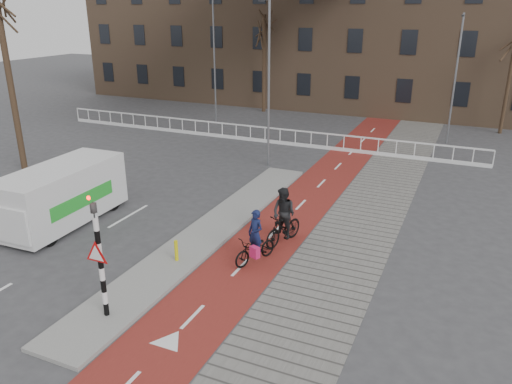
% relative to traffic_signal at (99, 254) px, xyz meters
% --- Properties ---
extents(ground, '(120.00, 120.00, 0.00)m').
position_rel_traffic_signal_xyz_m(ground, '(0.60, 2.02, -1.99)').
color(ground, '#38383A').
rests_on(ground, ground).
extents(bike_lane, '(2.50, 60.00, 0.01)m').
position_rel_traffic_signal_xyz_m(bike_lane, '(2.10, 12.02, -1.98)').
color(bike_lane, maroon).
rests_on(bike_lane, ground).
extents(sidewalk, '(3.00, 60.00, 0.01)m').
position_rel_traffic_signal_xyz_m(sidewalk, '(4.90, 12.02, -1.98)').
color(sidewalk, slate).
rests_on(sidewalk, ground).
extents(curb_island, '(1.80, 16.00, 0.12)m').
position_rel_traffic_signal_xyz_m(curb_island, '(-0.10, 6.02, -1.93)').
color(curb_island, gray).
rests_on(curb_island, ground).
extents(traffic_signal, '(0.80, 0.80, 3.68)m').
position_rel_traffic_signal_xyz_m(traffic_signal, '(0.00, 0.00, 0.00)').
color(traffic_signal, black).
rests_on(traffic_signal, curb_island).
extents(bollard, '(0.12, 0.12, 0.71)m').
position_rel_traffic_signal_xyz_m(bollard, '(0.06, 3.44, -1.52)').
color(bollard, '#CCC20B').
rests_on(bollard, curb_island).
extents(cyclist_near, '(1.23, 1.86, 1.85)m').
position_rel_traffic_signal_xyz_m(cyclist_near, '(2.40, 4.58, -1.36)').
color(cyclist_near, black).
rests_on(cyclist_near, bike_lane).
extents(cyclist_far, '(1.08, 2.04, 2.09)m').
position_rel_traffic_signal_xyz_m(cyclist_far, '(2.74, 6.26, -1.12)').
color(cyclist_far, black).
rests_on(cyclist_far, bike_lane).
extents(van, '(2.28, 5.36, 2.28)m').
position_rel_traffic_signal_xyz_m(van, '(-5.77, 4.49, -0.79)').
color(van, silver).
rests_on(van, ground).
extents(railing, '(28.00, 0.10, 0.99)m').
position_rel_traffic_signal_xyz_m(railing, '(-4.40, 19.02, -1.68)').
color(railing, silver).
rests_on(railing, ground).
extents(townhouse_row, '(46.00, 10.00, 15.90)m').
position_rel_traffic_signal_xyz_m(townhouse_row, '(-2.40, 34.02, 5.82)').
color(townhouse_row, '#7F6047').
rests_on(townhouse_row, ground).
extents(tree_left, '(0.31, 0.31, 9.30)m').
position_rel_traffic_signal_xyz_m(tree_left, '(-12.53, 8.71, 2.66)').
color(tree_left, '#302315').
rests_on(tree_left, ground).
extents(tree_mid, '(0.29, 0.29, 7.42)m').
position_rel_traffic_signal_xyz_m(tree_mid, '(-7.33, 27.99, 1.72)').
color(tree_mid, '#302315').
rests_on(tree_mid, ground).
extents(tree_right, '(0.24, 0.24, 6.74)m').
position_rel_traffic_signal_xyz_m(tree_right, '(10.06, 27.64, 1.38)').
color(tree_right, '#302315').
rests_on(tree_right, ground).
extents(streetlight_near, '(0.12, 0.12, 8.40)m').
position_rel_traffic_signal_xyz_m(streetlight_near, '(-1.36, 14.65, 2.21)').
color(streetlight_near, slate).
rests_on(streetlight_near, ground).
extents(streetlight_left, '(0.12, 0.12, 8.70)m').
position_rel_traffic_signal_xyz_m(streetlight_left, '(-8.98, 22.96, 2.36)').
color(streetlight_left, slate).
rests_on(streetlight_left, ground).
extents(streetlight_right, '(0.12, 0.12, 7.65)m').
position_rel_traffic_signal_xyz_m(streetlight_right, '(6.99, 23.46, 1.84)').
color(streetlight_right, slate).
rests_on(streetlight_right, ground).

